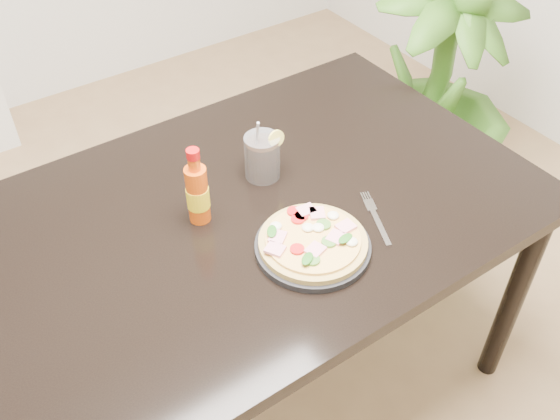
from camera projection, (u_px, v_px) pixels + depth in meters
dining_table at (253, 231)px, 1.57m from camera, size 1.40×0.90×0.75m
plate at (313, 247)px, 1.40m from camera, size 0.26×0.26×0.02m
pizza at (313, 240)px, 1.39m from camera, size 0.24×0.24×0.03m
hot_sauce_bottle at (197, 193)px, 1.43m from camera, size 0.05×0.05×0.20m
cola_cup at (262, 158)px, 1.56m from camera, size 0.10×0.09×0.18m
fork at (375, 216)px, 1.48m from camera, size 0.09×0.18×0.00m
houseplant at (433, 93)px, 2.29m from camera, size 0.62×0.62×1.07m
plant_pot at (416, 181)px, 2.58m from camera, size 0.28×0.28×0.22m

